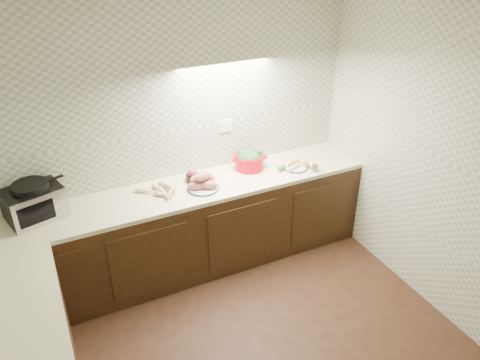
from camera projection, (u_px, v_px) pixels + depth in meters
name	position (u px, v px, depth m)	size (l,w,h in m)	color
room	(264.00, 199.00, 2.74)	(3.60, 3.60, 2.60)	black
counter	(140.00, 308.00, 3.59)	(3.60, 3.60, 0.90)	black
toaster_oven	(34.00, 202.00, 3.82)	(0.52, 0.45, 0.31)	black
parsnip_pile	(165.00, 190.00, 4.21)	(0.31, 0.32, 0.07)	beige
sweet_potato_plate	(203.00, 182.00, 4.27)	(0.30, 0.30, 0.17)	#1A2046
onion_bowl	(194.00, 176.00, 4.40)	(0.17, 0.17, 0.13)	black
dutch_oven	(249.00, 159.00, 4.60)	(0.36, 0.35, 0.20)	#BD0112
veg_plate	(300.00, 164.00, 4.64)	(0.40, 0.27, 0.11)	#1A2046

